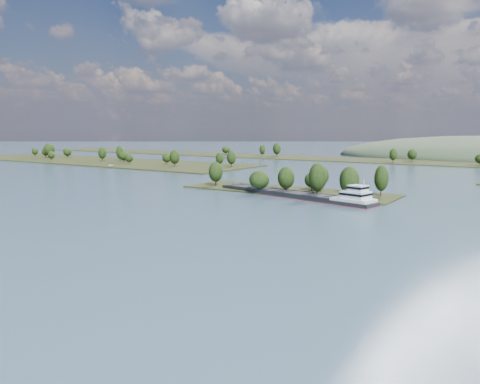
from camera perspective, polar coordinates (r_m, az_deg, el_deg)
The scene contains 6 objects.
ground at distance 167.44m, azimuth -3.91°, elevation -2.24°, with size 1800.00×1800.00×0.00m, color #324857.
tree_island at distance 212.07m, azimuth 7.13°, elevation 1.03°, with size 100.00×33.11×15.44m.
left_bank at distance 427.05m, azimuth -16.99°, elevation 3.70°, with size 300.00×80.00×15.80m.
back_shoreline at distance 421.50m, azimuth 21.09°, elevation 3.43°, with size 900.00×60.00×15.38m.
cargo_barge at distance 197.77m, azimuth 7.54°, elevation -0.34°, with size 79.00×26.32×10.66m.
motorboat at distance 364.03m, azimuth -15.45°, elevation 3.13°, with size 2.22×5.90×2.28m, color silver.
Camera 1 is at (100.36, -10.80, 29.27)m, focal length 35.00 mm.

